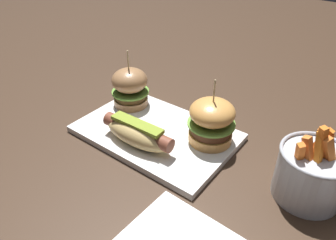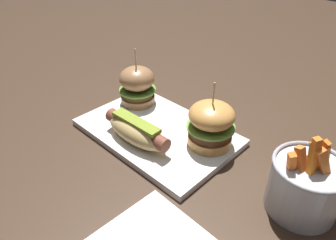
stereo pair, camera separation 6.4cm
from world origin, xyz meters
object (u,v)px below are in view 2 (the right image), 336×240
object	(u,v)px
platter_main	(157,132)
hot_dog	(136,130)
slider_left	(137,85)
slider_right	(211,124)
fries_bucket	(305,185)

from	to	relation	value
platter_main	hot_dog	world-z (taller)	hot_dog
slider_left	slider_right	bearing A→B (deg)	-2.12
platter_main	slider_right	bearing A→B (deg)	20.15
platter_main	fries_bucket	size ratio (longest dim) A/B	2.27
hot_dog	slider_right	distance (m)	0.15
hot_dog	slider_right	world-z (taller)	slider_right
platter_main	slider_left	world-z (taller)	slider_left
slider_right	fries_bucket	distance (m)	0.20
platter_main	slider_right	world-z (taller)	slider_right
slider_right	slider_left	bearing A→B (deg)	177.88
slider_left	slider_right	distance (m)	0.23
slider_right	hot_dog	bearing A→B (deg)	-138.89
fries_bucket	slider_left	bearing A→B (deg)	176.57
platter_main	slider_left	xyz separation A→B (m)	(-0.12, 0.05, 0.05)
hot_dog	fries_bucket	size ratio (longest dim) A/B	1.12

